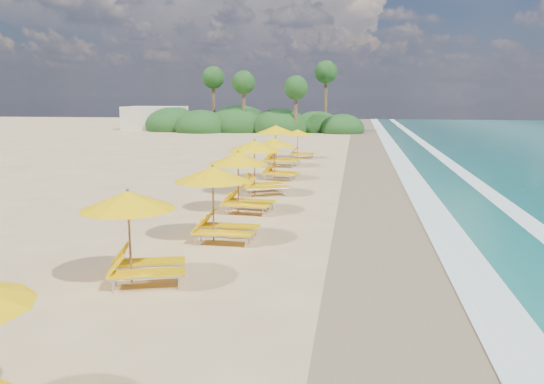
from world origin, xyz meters
TOP-DOWN VIEW (x-y plane):
  - ground at (0.00, 0.00)m, footprint 160.00×160.00m
  - wet_sand at (4.00, 0.00)m, footprint 4.00×160.00m
  - surf_foam at (6.70, 0.00)m, footprint 4.00×160.00m
  - station_3 at (-2.26, -5.60)m, footprint 2.82×2.75m
  - station_4 at (-1.31, -1.76)m, footprint 2.49×2.31m
  - station_5 at (-1.44, 2.29)m, footprint 2.61×2.46m
  - station_6 at (-1.51, 6.00)m, footprint 3.16×3.13m
  - station_7 at (-1.31, 10.37)m, footprint 2.60×2.49m
  - station_8 at (-1.96, 15.50)m, footprint 3.02×2.89m
  - station_9 at (-1.14, 19.79)m, footprint 2.21×2.05m
  - treeline at (-9.94, 45.51)m, footprint 25.80×8.80m
  - beach_building at (-22.00, 48.00)m, footprint 7.00×5.00m

SIDE VIEW (x-z plane):
  - ground at x=0.00m, z-range 0.00..0.00m
  - wet_sand at x=4.00m, z-range 0.00..0.01m
  - surf_foam at x=6.70m, z-range 0.02..0.03m
  - treeline at x=-9.94m, z-range -3.87..5.86m
  - station_9 at x=-1.14m, z-range 0.12..2.13m
  - station_7 at x=-1.31m, z-range 0.13..2.29m
  - station_3 at x=-2.26m, z-range 0.13..2.36m
  - station_5 at x=-1.44m, z-range 0.14..2.41m
  - station_4 at x=-1.31m, z-range 0.14..2.43m
  - station_6 at x=-1.51m, z-range 0.15..2.57m
  - beach_building at x=-22.00m, z-range 0.00..2.80m
  - station_8 at x=-1.96m, z-range 0.15..2.68m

